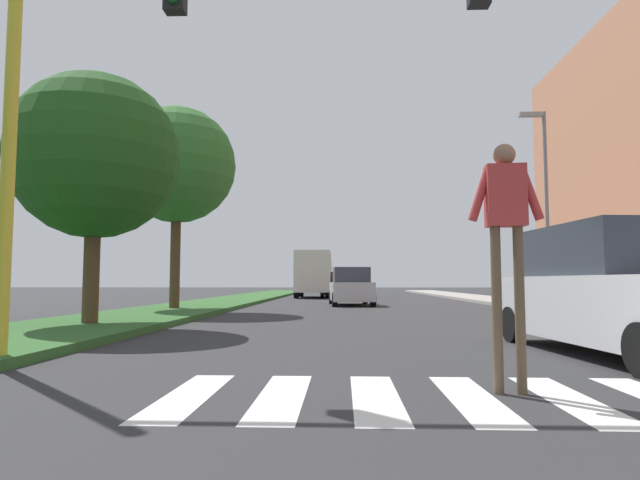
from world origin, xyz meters
TOP-DOWN VIEW (x-y plane):
  - ground_plane at (0.00, 30.00)m, footprint 140.00×140.00m
  - crosswalk at (0.00, 6.26)m, footprint 4.95×2.20m
  - median_strip at (-6.73, 28.00)m, footprint 3.65×64.00m
  - tree_mid at (-6.56, 13.20)m, footprint 3.88×3.88m
  - tree_far at (-6.83, 20.23)m, footprint 4.27×4.27m
  - sidewalk_right at (7.55, 28.00)m, footprint 3.00×64.00m
  - traffic_light_gantry at (-3.10, 7.89)m, footprint 7.43×0.30m
  - street_lamp_right at (6.95, 21.69)m, footprint 1.02×0.24m
  - pedestrian_performer at (0.88, 6.47)m, footprint 0.75×0.26m
  - suv_crossing at (3.37, 9.33)m, footprint 2.35×4.76m
  - sedan_midblock at (-0.38, 26.04)m, footprint 2.14×4.22m
  - sedan_distant at (-1.17, 38.23)m, footprint 2.12×4.61m
  - sedan_far_horizon at (-0.88, 49.38)m, footprint 1.87×4.36m
  - truck_box_delivery at (-2.72, 37.83)m, footprint 2.40×6.20m

SIDE VIEW (x-z plane):
  - ground_plane at x=0.00m, z-range 0.00..0.00m
  - crosswalk at x=0.00m, z-range 0.00..0.01m
  - median_strip at x=-6.73m, z-range 0.00..0.15m
  - sidewalk_right at x=7.55m, z-range 0.00..0.15m
  - sedan_far_horizon at x=-0.88m, z-range -0.06..1.57m
  - sedan_distant at x=-1.17m, z-range -0.06..1.67m
  - sedan_midblock at x=-0.38m, z-range -0.07..1.68m
  - suv_crossing at x=3.37m, z-range -0.05..1.92m
  - truck_box_delivery at x=-2.72m, z-range 0.08..3.18m
  - pedestrian_performer at x=0.88m, z-range 0.42..2.91m
  - tree_mid at x=-6.56m, z-range 1.11..6.94m
  - traffic_light_gantry at x=-3.10m, z-range 1.30..7.30m
  - street_lamp_right at x=6.95m, z-range 0.84..8.34m
  - tree_far at x=-6.83m, z-range 1.67..9.03m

